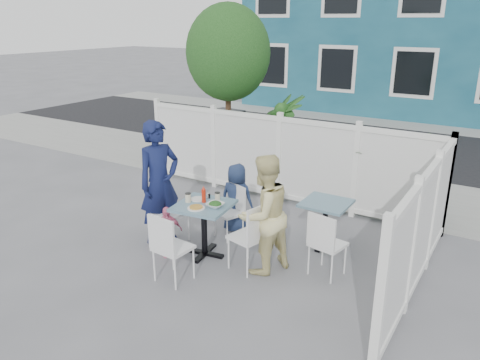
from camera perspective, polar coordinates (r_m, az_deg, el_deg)
The scene contains 30 objects.
ground at distance 7.11m, azimuth -5.17°, elevation -8.32°, with size 80.00×80.00×0.00m, color slate.
near_sidewalk at distance 10.14m, azimuth 7.77°, elevation 0.17°, with size 24.00×2.60×0.01m, color gray.
street at distance 13.48m, azimuth 14.32°, elevation 4.49°, with size 24.00×5.00×0.01m, color black.
far_sidewalk at distance 16.40m, azimuth 17.73°, elevation 6.71°, with size 24.00×1.60×0.01m, color gray.
building at distance 19.49m, azimuth 19.87°, elevation 17.24°, with size 11.00×6.00×6.00m.
fence_back at distance 8.66m, azimuth 4.76°, elevation 2.39°, with size 5.86×0.08×1.60m.
fence_right at distance 6.18m, azimuth 21.27°, elevation -5.92°, with size 0.08×3.66×1.60m.
tree at distance 9.96m, azimuth -1.50°, elevation 15.21°, with size 1.80×1.62×3.59m.
utility_cabinet at distance 11.12m, azimuth -1.58°, elevation 5.18°, with size 0.64×0.46×1.19m, color gold.
potted_shrub_a at distance 9.35m, azimuth 5.18°, elevation 4.61°, with size 1.05×1.05×1.88m, color #143A12.
potted_shrub_b at distance 8.59m, azimuth 17.70°, elevation 1.45°, with size 1.43×1.24×1.59m, color #143A12.
main_table at distance 6.67m, azimuth -4.43°, elevation -4.38°, with size 0.84×0.84×0.79m.
spare_table at distance 7.06m, azimuth 10.40°, elevation -3.86°, with size 0.67×0.67×0.71m.
chair_left at distance 7.18m, azimuth -9.03°, elevation -3.10°, with size 0.45×0.46×1.00m.
chair_right at distance 6.26m, azimuth 1.52°, elevation -6.41°, with size 0.52×0.53×0.98m.
chair_back at distance 7.28m, azimuth -0.91°, elevation -3.34°, with size 0.48×0.48×0.83m.
chair_near at distance 6.05m, azimuth -8.74°, elevation -7.70°, with size 0.46×0.45×0.95m.
chair_spare at distance 6.23m, azimuth 10.32°, elevation -7.25°, with size 0.48×0.47×0.91m.
man at distance 7.08m, azimuth -9.81°, elevation -0.33°, with size 0.69×0.45×1.89m, color #121A45.
woman at distance 6.18m, azimuth 2.92°, elevation -4.22°, with size 0.79×0.62×1.63m, color gold.
boy at distance 7.42m, azimuth -0.40°, elevation -2.23°, with size 0.55×0.36×1.13m, color #1E2C4E.
toddler at distance 6.81m, azimuth -8.92°, elevation -6.22°, with size 0.44×0.18×0.76m, color pink.
plate_main at distance 6.46m, azimuth -5.37°, elevation -3.43°, with size 0.24×0.24×0.02m, color white.
plate_side at distance 6.78m, azimuth -5.17°, elevation -2.33°, with size 0.21×0.21×0.01m, color white.
salad_bowl at distance 6.49m, azimuth -3.04°, elevation -3.07°, with size 0.23×0.23×0.06m, color white.
coffee_cup_a at distance 6.68m, azimuth -6.35°, elevation -2.19°, with size 0.08×0.08×0.12m, color beige.
coffee_cup_b at distance 6.71m, azimuth -2.76°, elevation -2.06°, with size 0.07×0.07×0.11m, color beige.
ketchup_bottle at distance 6.64m, azimuth -4.45°, elevation -1.94°, with size 0.06×0.06×0.19m, color red.
salt_shaker at distance 6.82m, azimuth -3.94°, elevation -1.89°, with size 0.03×0.03×0.08m, color white.
pepper_shaker at distance 6.80m, azimuth -3.76°, elevation -1.97°, with size 0.03×0.03×0.07m, color black.
Camera 1 is at (3.85, -5.00, 3.26)m, focal length 35.00 mm.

